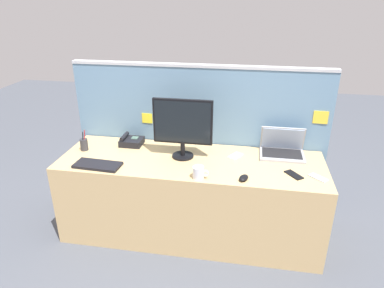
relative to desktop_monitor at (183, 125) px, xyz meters
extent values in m
plane|color=#4C515B|center=(0.08, -0.06, -0.98)|extent=(10.00, 10.00, 0.00)
cube|color=tan|center=(0.08, -0.06, -0.63)|extent=(2.15, 0.70, 0.70)
cube|color=#6084A3|center=(0.08, 0.33, -0.29)|extent=(2.25, 0.06, 1.38)
cube|color=#B7BAC1|center=(0.08, 0.33, 0.41)|extent=(2.25, 0.07, 0.02)
cube|color=yellow|center=(1.10, 0.30, 0.03)|extent=(0.12, 0.01, 0.11)
cube|color=yellow|center=(-0.39, 0.30, -0.07)|extent=(0.10, 0.01, 0.09)
cylinder|color=black|center=(0.00, -0.01, -0.27)|extent=(0.18, 0.18, 0.02)
cylinder|color=black|center=(0.00, -0.01, -0.20)|extent=(0.04, 0.04, 0.12)
cube|color=black|center=(0.00, 0.00, 0.03)|extent=(0.48, 0.03, 0.37)
cube|color=black|center=(0.00, -0.01, 0.03)|extent=(0.45, 0.01, 0.34)
cube|color=#9EA0A8|center=(0.81, 0.15, -0.27)|extent=(0.36, 0.26, 0.02)
cube|color=black|center=(0.81, 0.16, -0.26)|extent=(0.32, 0.19, 0.00)
cube|color=#9EA0A8|center=(0.81, 0.24, -0.16)|extent=(0.36, 0.07, 0.21)
cube|color=#9EB2D1|center=(0.81, 0.24, -0.16)|extent=(0.34, 0.06, 0.19)
cube|color=black|center=(-0.50, 0.16, -0.25)|extent=(0.19, 0.17, 0.06)
cube|color=#4C6B5B|center=(-0.47, 0.18, -0.22)|extent=(0.06, 0.06, 0.01)
cylinder|color=black|center=(-0.56, 0.16, -0.20)|extent=(0.04, 0.15, 0.04)
cube|color=black|center=(-0.62, -0.29, -0.27)|extent=(0.37, 0.18, 0.02)
ellipsoid|color=black|center=(0.51, -0.31, -0.26)|extent=(0.09, 0.11, 0.03)
cylinder|color=#333338|center=(-0.86, -0.02, -0.23)|extent=(0.06, 0.06, 0.10)
cylinder|color=red|center=(-0.85, -0.02, -0.17)|extent=(0.03, 0.01, 0.15)
cylinder|color=black|center=(-0.86, -0.04, -0.17)|extent=(0.02, 0.02, 0.13)
cube|color=black|center=(0.88, -0.18, -0.28)|extent=(0.14, 0.16, 0.01)
cube|color=silver|center=(0.43, 0.07, -0.28)|extent=(0.13, 0.15, 0.01)
cube|color=#B7BAC1|center=(1.05, -0.19, -0.28)|extent=(0.14, 0.14, 0.01)
cylinder|color=white|center=(0.18, -0.34, -0.23)|extent=(0.08, 0.08, 0.09)
torus|color=white|center=(0.24, -0.34, -0.23)|extent=(0.05, 0.01, 0.05)
camera|label=1|loc=(0.52, -2.54, 0.98)|focal=32.44mm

